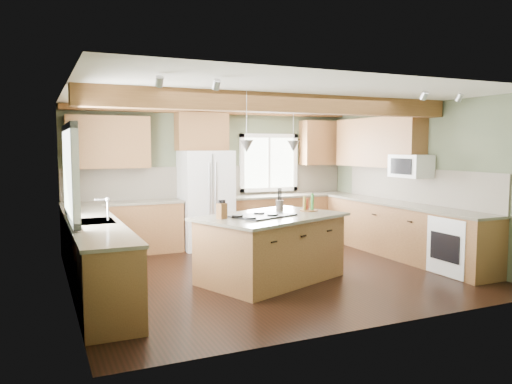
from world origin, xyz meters
name	(u,v)px	position (x,y,z in m)	size (l,w,h in m)	color
floor	(270,272)	(0.00, 0.00, 0.00)	(5.60, 5.60, 0.00)	black
ceiling	(271,96)	(0.00, 0.00, 2.60)	(5.60, 5.60, 0.00)	silver
wall_back	(214,176)	(0.00, 2.50, 1.30)	(5.60, 5.60, 0.00)	#49533B
wall_left	(68,193)	(-2.80, 0.00, 1.30)	(5.00, 5.00, 0.00)	#49533B
wall_right	(419,180)	(2.80, 0.00, 1.30)	(5.00, 5.00, 0.00)	#49533B
ceiling_beam	(283,103)	(0.00, -0.39, 2.47)	(5.55, 0.26, 0.26)	brown
soffit_trim	(216,111)	(0.00, 2.40, 2.54)	(5.55, 0.20, 0.10)	brown
backsplash_back	(215,181)	(0.00, 2.48, 1.21)	(5.58, 0.03, 0.58)	brown
backsplash_right	(416,186)	(2.78, 0.05, 1.21)	(0.03, 3.70, 0.58)	brown
base_cab_back_left	(123,229)	(-1.79, 2.20, 0.44)	(2.02, 0.60, 0.88)	brown
counter_back_left	(123,203)	(-1.79, 2.20, 0.90)	(2.06, 0.64, 0.04)	#4C4638
base_cab_back_right	(290,218)	(1.49, 2.20, 0.44)	(2.62, 0.60, 0.88)	brown
counter_back_right	(290,195)	(1.49, 2.20, 0.90)	(2.66, 0.64, 0.04)	#4C4638
base_cab_left	(95,258)	(-2.50, 0.05, 0.44)	(0.60, 3.70, 0.88)	brown
counter_left	(94,223)	(-2.50, 0.05, 0.90)	(0.64, 3.74, 0.04)	#4C4638
base_cab_right	(401,231)	(2.50, 0.05, 0.44)	(0.60, 3.70, 0.88)	brown
counter_right	(402,204)	(2.50, 0.05, 0.90)	(0.64, 3.74, 0.04)	#4C4638
upper_cab_back_left	(108,142)	(-1.99, 2.33, 1.95)	(1.40, 0.35, 0.90)	brown
upper_cab_over_fridge	(202,132)	(-0.30, 2.33, 2.15)	(0.96, 0.35, 0.70)	brown
upper_cab_right	(378,142)	(2.62, 0.90, 1.95)	(0.35, 2.20, 0.90)	brown
upper_cab_back_corner	(322,143)	(2.30, 2.33, 1.95)	(0.90, 0.35, 0.90)	brown
window_left	(69,173)	(-2.78, 0.05, 1.55)	(0.04, 1.60, 1.05)	white
window_back	(268,163)	(1.15, 2.48, 1.55)	(1.10, 0.04, 1.00)	white
sink	(94,222)	(-2.50, 0.05, 0.91)	(0.50, 0.65, 0.03)	#262628
faucet	(108,210)	(-2.32, 0.05, 1.05)	(0.02, 0.02, 0.28)	#B2B2B7
dishwasher	(109,283)	(-2.49, -1.25, 0.43)	(0.60, 0.60, 0.84)	white
oven	(460,246)	(2.49, -1.25, 0.43)	(0.60, 0.72, 0.84)	white
microwave	(411,166)	(2.58, -0.05, 1.55)	(0.40, 0.70, 0.38)	white
pendant_left	(247,146)	(-0.62, -0.56, 1.88)	(0.18, 0.18, 0.16)	#B2B2B7
pendant_right	(293,146)	(0.26, -0.21, 1.88)	(0.18, 0.18, 0.16)	#B2B2B7
refrigerator	(206,200)	(-0.30, 2.12, 0.90)	(0.90, 0.74, 1.80)	silver
island	(271,249)	(-0.18, -0.39, 0.44)	(1.89, 1.15, 0.88)	brown
island_top	(271,217)	(-0.18, -0.39, 0.90)	(2.01, 1.28, 0.04)	#4C4638
cooktop	(263,216)	(-0.32, -0.44, 0.93)	(0.82, 0.55, 0.02)	black
knife_block	(222,211)	(-0.92, -0.43, 1.02)	(0.12, 0.09, 0.21)	brown
utensil_crock	(280,205)	(0.18, 0.05, 1.00)	(0.11, 0.11, 0.15)	#3D3630
bottle_tray	(309,203)	(0.54, -0.20, 1.04)	(0.27, 0.27, 0.24)	brown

